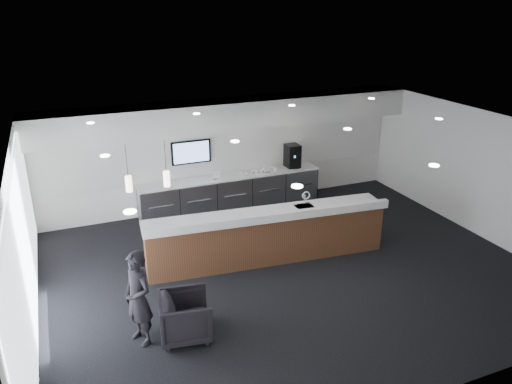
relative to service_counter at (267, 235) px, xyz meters
name	(u,v)px	position (x,y,z in m)	size (l,w,h in m)	color
ground	(290,270)	(0.25, -0.66, -0.57)	(10.00, 10.00, 0.00)	black
ceiling	(294,133)	(0.25, -0.66, 2.43)	(10.00, 8.00, 0.02)	black
back_wall	(226,152)	(0.25, 3.34, 0.93)	(10.00, 0.02, 3.00)	white
left_wall	(22,251)	(-4.75, -0.66, 0.93)	(0.02, 8.00, 3.00)	white
right_wall	(481,174)	(5.25, -0.66, 0.93)	(0.02, 8.00, 3.00)	white
soffit_bulkhead	(231,114)	(0.25, 2.89, 2.08)	(10.00, 0.90, 0.70)	white
alcove_panel	(226,149)	(0.25, 3.31, 1.03)	(9.80, 0.06, 1.40)	white
window_blinds_wall	(24,250)	(-4.71, -0.66, 0.93)	(0.04, 7.36, 2.55)	silver
back_credenza	(231,192)	(0.25, 2.98, -0.10)	(5.06, 0.66, 0.95)	#909398
wall_tv	(191,152)	(-0.75, 3.24, 1.08)	(1.05, 0.08, 0.62)	black
pendant_left	(163,174)	(-2.15, 0.14, 1.68)	(0.12, 0.12, 0.30)	beige
pendant_right	(126,178)	(-2.85, 0.14, 1.68)	(0.12, 0.12, 0.30)	beige
ceiling_can_lights	(294,135)	(0.25, -0.66, 2.40)	(7.00, 5.00, 0.02)	white
service_counter	(267,235)	(0.00, 0.00, 0.00)	(5.38, 1.38, 1.49)	#52311B
coffee_machine	(292,156)	(2.10, 3.03, 0.70)	(0.37, 0.49, 0.64)	black
info_sign_left	(216,175)	(-0.20, 2.87, 0.50)	(0.18, 0.02, 0.24)	silver
info_sign_right	(267,168)	(1.26, 2.86, 0.50)	(0.19, 0.02, 0.25)	silver
armchair	(185,316)	(-2.36, -1.95, -0.18)	(0.84, 0.87, 0.79)	black
lounge_guest	(138,298)	(-3.09, -1.79, 0.26)	(0.61, 0.40, 1.68)	black
cup_0	(275,169)	(1.52, 2.89, 0.42)	(0.09, 0.09, 0.09)	white
cup_1	(271,170)	(1.38, 2.89, 0.42)	(0.09, 0.09, 0.09)	white
cup_2	(266,170)	(1.24, 2.89, 0.42)	(0.09, 0.09, 0.09)	white
cup_3	(261,171)	(1.10, 2.89, 0.42)	(0.09, 0.09, 0.09)	white
cup_4	(257,172)	(0.96, 2.89, 0.42)	(0.09, 0.09, 0.09)	white
cup_5	(252,172)	(0.82, 2.89, 0.42)	(0.09, 0.09, 0.09)	white
cup_6	(247,173)	(0.68, 2.89, 0.42)	(0.09, 0.09, 0.09)	white
cup_7	(242,174)	(0.54, 2.89, 0.42)	(0.09, 0.09, 0.09)	white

